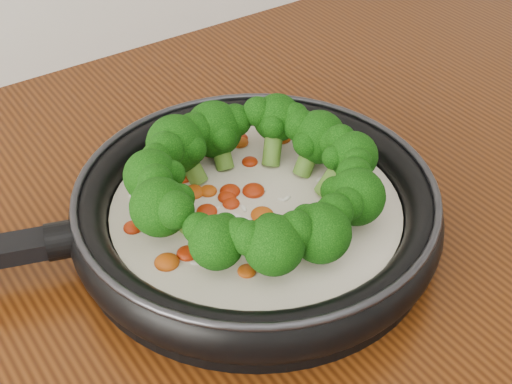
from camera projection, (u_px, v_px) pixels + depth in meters
skillet at (252, 204)px, 0.65m from camera, size 0.54×0.41×0.09m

